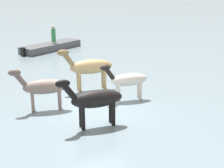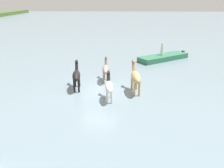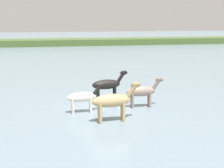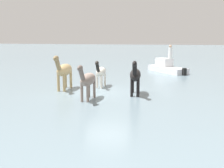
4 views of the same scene
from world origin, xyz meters
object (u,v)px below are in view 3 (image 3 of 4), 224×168
(horse_rear_stallion, at_px, (113,101))
(horse_gray_outer, at_px, (108,84))
(horse_dun_straggler, at_px, (142,91))
(horse_chestnut_trailing, at_px, (83,97))

(horse_rear_stallion, distance_m, horse_gray_outer, 4.23)
(horse_dun_straggler, bearing_deg, horse_chestnut_trailing, -175.00)
(horse_rear_stallion, xyz_separation_m, horse_dun_straggler, (2.20, 2.21, -0.14))
(horse_chestnut_trailing, xyz_separation_m, horse_rear_stallion, (1.40, -1.77, 0.21))
(horse_gray_outer, xyz_separation_m, horse_dun_straggler, (1.76, -2.00, -0.06))
(horse_dun_straggler, bearing_deg, horse_rear_stallion, -136.78)
(horse_rear_stallion, height_order, horse_gray_outer, horse_rear_stallion)
(horse_rear_stallion, height_order, horse_dun_straggler, horse_rear_stallion)
(horse_chestnut_trailing, bearing_deg, horse_rear_stallion, -56.34)
(horse_chestnut_trailing, distance_m, horse_rear_stallion, 2.26)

